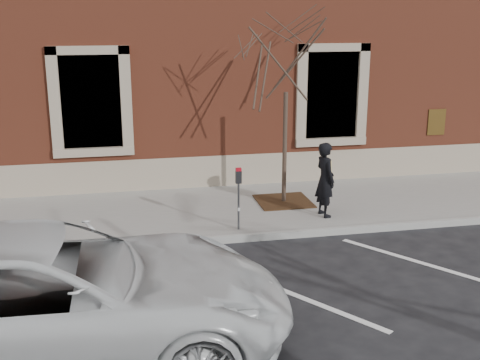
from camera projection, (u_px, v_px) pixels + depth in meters
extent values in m
plane|color=#28282B|center=(246.00, 240.00, 12.13)|extent=(120.00, 120.00, 0.00)
cube|color=gray|center=(230.00, 210.00, 13.76)|extent=(40.00, 3.50, 0.15)
cube|color=#9E9E99|center=(247.00, 238.00, 12.06)|extent=(40.00, 0.12, 0.15)
cube|color=brown|center=(193.00, 28.00, 18.37)|extent=(40.00, 8.50, 8.00)
cube|color=gray|center=(217.00, 171.00, 15.31)|extent=(40.00, 0.06, 0.80)
cube|color=black|center=(91.00, 101.00, 14.34)|extent=(1.40, 0.30, 2.20)
cube|color=gray|center=(94.00, 152.00, 14.50)|extent=(1.90, 0.20, 0.20)
cube|color=black|center=(330.00, 94.00, 15.51)|extent=(1.40, 0.30, 2.20)
cube|color=gray|center=(330.00, 141.00, 15.67)|extent=(1.90, 0.20, 0.20)
imported|color=black|center=(325.00, 180.00, 12.94)|extent=(0.48, 0.65, 1.63)
cylinder|color=#595B60|center=(239.00, 206.00, 12.18)|extent=(0.04, 0.04, 0.98)
cube|color=black|center=(239.00, 177.00, 12.02)|extent=(0.12, 0.09, 0.26)
cube|color=#B10B19|center=(239.00, 169.00, 11.97)|extent=(0.11, 0.08, 0.06)
cube|color=white|center=(239.00, 209.00, 12.15)|extent=(0.05, 0.00, 0.07)
cube|color=#412614|center=(284.00, 201.00, 14.10)|extent=(1.23, 1.23, 0.03)
cylinder|color=#423328|center=(285.00, 148.00, 13.76)|extent=(0.10, 0.10, 2.57)
imported|color=silver|center=(45.00, 298.00, 7.71)|extent=(6.44, 3.05, 1.78)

